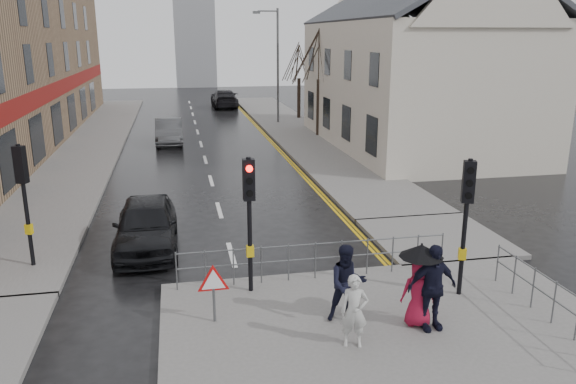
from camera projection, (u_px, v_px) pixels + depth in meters
name	position (u px, v px, depth m)	size (l,w,h in m)	color
ground	(244.00, 300.00, 13.81)	(120.00, 120.00, 0.00)	black
near_pavement	(417.00, 362.00, 11.06)	(10.00, 9.00, 0.14)	#605E5B
left_pavement	(92.00, 141.00, 34.27)	(4.00, 44.00, 0.14)	#605E5B
right_pavement	(293.00, 129.00, 38.64)	(4.00, 40.00, 0.14)	#605E5B
pavement_bridge_right	(435.00, 238.00, 17.86)	(4.00, 4.20, 0.14)	#605E5B
building_right_cream	(413.00, 63.00, 31.81)	(9.00, 16.40, 10.10)	beige
church_tower	(193.00, 13.00, 70.22)	(5.00, 5.00, 18.00)	gray
traffic_signal_near_left	(249.00, 201.00, 13.37)	(0.28, 0.27, 3.40)	black
traffic_signal_near_right	(467.00, 204.00, 13.19)	(0.34, 0.33, 3.40)	black
traffic_signal_far_left	(23.00, 184.00, 14.94)	(0.34, 0.33, 3.40)	black
guard_railing_front	(315.00, 252.00, 14.52)	(7.14, 0.04, 1.00)	#595B5E
guard_railing_side	(555.00, 294.00, 12.22)	(0.04, 4.54, 1.00)	#595B5E
warning_sign	(213.00, 284.00, 12.24)	(0.80, 0.07, 1.35)	#595B5E
street_lamp	(275.00, 58.00, 40.09)	(1.83, 0.25, 8.00)	#595B5E
tree_near	(319.00, 55.00, 34.63)	(2.40, 2.40, 6.58)	#2D2219
tree_far	(299.00, 61.00, 42.47)	(2.40, 2.40, 5.64)	#2D2219
pedestrian_a	(354.00, 311.00, 11.31)	(0.56, 0.37, 1.54)	#B3B3AF
pedestrian_b	(347.00, 283.00, 12.32)	(0.86, 0.67, 1.76)	black
pedestrian_with_umbrella	(420.00, 280.00, 12.06)	(0.96, 0.96, 1.87)	maroon
pedestrian_d	(432.00, 287.00, 11.95)	(1.13, 0.47, 1.92)	black
car_parked	(146.00, 225.00, 16.91)	(1.83, 4.54, 1.55)	black
car_mid	(169.00, 131.00, 33.65)	(1.56, 4.47, 1.47)	#3E3F42
car_far	(224.00, 99.00, 50.67)	(2.23, 5.48, 1.59)	black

